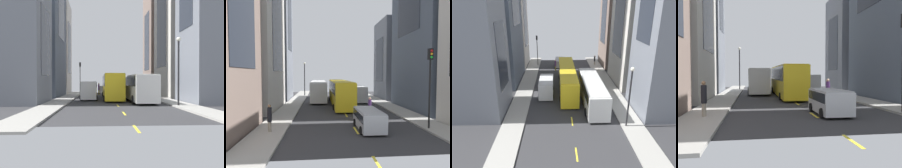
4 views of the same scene
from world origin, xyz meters
The scene contains 23 objects.
ground_plane centered at (0.00, 0.00, 0.00)m, with size 40.25×40.25×0.00m, color #333335.
sidewalk_west centered at (-6.83, 0.00, 0.07)m, with size 2.59×44.00×0.15m, color #9E9B93.
sidewalk_east centered at (6.83, 0.00, 0.07)m, with size 2.59×44.00×0.15m, color #9E9B93.
lane_stripe_0 centered at (0.00, -21.00, 0.01)m, with size 0.16×2.00×0.01m, color yellow.
lane_stripe_1 centered at (0.00, -15.00, 0.01)m, with size 0.16×2.00×0.01m, color yellow.
lane_stripe_2 centered at (0.00, -9.00, 0.01)m, with size 0.16×2.00×0.01m, color yellow.
lane_stripe_3 centered at (0.00, -3.00, 0.01)m, with size 0.16×2.00×0.01m, color yellow.
lane_stripe_4 centered at (0.00, 3.00, 0.01)m, with size 0.16×2.00×0.01m, color yellow.
lane_stripe_5 centered at (0.00, 9.00, 0.01)m, with size 0.16×2.00×0.01m, color yellow.
lane_stripe_6 centered at (0.00, 15.00, 0.01)m, with size 0.16×2.00×0.01m, color yellow.
lane_stripe_7 centered at (0.00, 21.00, 0.01)m, with size 0.16×2.00×0.01m, color yellow.
building_west_0 centered at (-12.93, -15.68, 11.11)m, with size 9.30×8.55×22.21m.
building_west_1 centered at (-12.46, -4.22, 10.94)m, with size 8.36×9.95×21.88m.
building_east_0 centered at (12.52, -16.63, 9.69)m, with size 8.47×8.18×19.37m.
building_east_2 centered at (12.69, 5.68, 7.27)m, with size 8.82×7.65×14.54m.
city_bus_white centered at (-3.10, 3.94, 2.01)m, with size 2.80×12.04×3.35m.
streetcar_yellow centered at (0.08, -1.21, 2.13)m, with size 2.70×14.98×3.59m.
delivery_van_white centered at (3.34, 1.05, 1.51)m, with size 2.25×5.22×2.58m.
car_silver_0 centered at (1.08, -14.82, 0.97)m, with size 1.98×4.22×1.64m.
pedestrian_walking_far centered at (-6.72, -15.20, 1.27)m, with size 0.33×0.33×2.10m.
pedestrian_crossing_mid centered at (2.01, -11.61, 1.23)m, with size 0.32×0.32×2.28m.
traffic_light_near_corner centered at (5.94, -15.41, 4.59)m, with size 0.32×0.44×6.44m.
streetlamp_near centered at (-6.04, 10.45, 4.39)m, with size 0.44×0.44×6.91m.
Camera 1 is at (2.04, 33.22, 2.57)m, focal length 36.81 mm.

